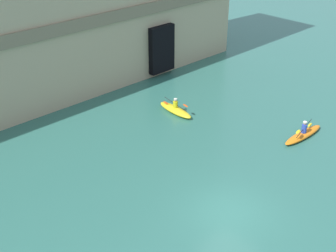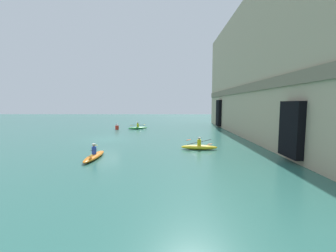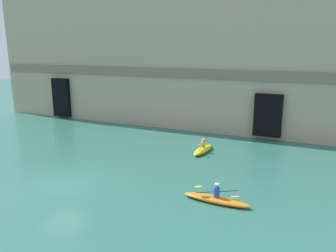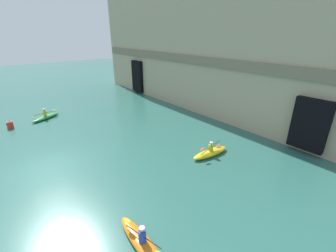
{
  "view_description": "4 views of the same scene",
  "coord_description": "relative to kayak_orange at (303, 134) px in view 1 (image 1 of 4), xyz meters",
  "views": [
    {
      "loc": [
        -14.46,
        -10.74,
        14.19
      ],
      "look_at": [
        1.69,
        6.03,
        1.75
      ],
      "focal_mm": 50.0,
      "sensor_mm": 36.0,
      "label": 1
    },
    {
      "loc": [
        24.52,
        7.02,
        3.88
      ],
      "look_at": [
        2.9,
        6.73,
        1.74
      ],
      "focal_mm": 24.0,
      "sensor_mm": 36.0,
      "label": 2
    },
    {
      "loc": [
        13.05,
        -13.83,
        7.92
      ],
      "look_at": [
        3.43,
        7.71,
        2.25
      ],
      "focal_mm": 35.0,
      "sensor_mm": 36.0,
      "label": 3
    },
    {
      "loc": [
        14.74,
        -1.76,
        8.15
      ],
      "look_at": [
        2.6,
        7.97,
        1.66
      ],
      "focal_mm": 24.0,
      "sensor_mm": 36.0,
      "label": 4
    }
  ],
  "objects": [
    {
      "name": "ground_plane",
      "position": [
        -8.95,
        -1.56,
        -0.2
      ],
      "size": [
        120.0,
        120.0,
        0.0
      ],
      "primitive_type": "plane",
      "color": "#2D665B"
    },
    {
      "name": "kayak_yellow",
      "position": [
        -3.3,
        7.85,
        0.03
      ],
      "size": [
        1.06,
        3.13,
        1.05
      ],
      "rotation": [
        0.0,
        0.0,
        1.49
      ],
      "color": "yellow",
      "rests_on": "ground"
    },
    {
      "name": "kayak_orange",
      "position": [
        0.0,
        0.0,
        0.0
      ],
      "size": [
        3.62,
        0.81,
        1.07
      ],
      "rotation": [
        0.0,
        0.0,
        3.11
      ],
      "color": "orange",
      "rests_on": "ground"
    }
  ]
}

